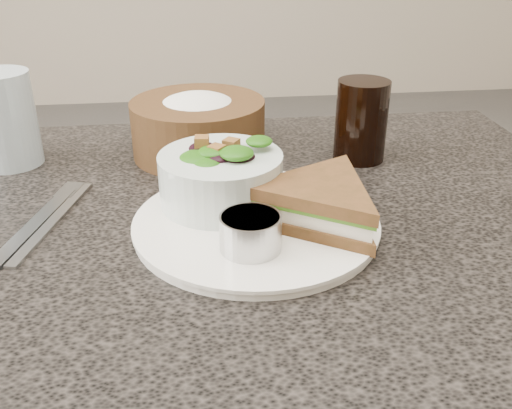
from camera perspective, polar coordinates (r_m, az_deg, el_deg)
The scene contains 10 objects.
dinner_plate at distance 0.62m, azimuth 0.00°, elevation -1.99°, with size 0.26×0.26×0.01m, color white.
sandwich at distance 0.61m, azimuth 6.30°, elevation 0.15°, with size 0.17×0.17×0.05m, color brown, non-canonical shape.
salad_bowl at distance 0.64m, azimuth -3.55°, elevation 3.48°, with size 0.14×0.14×0.08m, color silver, non-canonical shape.
dressing_ramekin at distance 0.56m, azimuth -0.56°, elevation -2.85°, with size 0.06×0.06×0.04m, color #ADAEB0.
orange_wedge at distance 0.66m, azimuth -0.31°, elevation 1.82°, with size 0.07×0.07×0.03m, color #FE5811.
fork at distance 0.67m, azimuth -21.25°, elevation -1.94°, with size 0.02×0.18×0.00m, color gray.
knife at distance 0.68m, azimuth -19.59°, elevation -1.55°, with size 0.01×0.19×0.00m, color #A0A3A6.
bread_basket at distance 0.81m, azimuth -5.82°, elevation 8.58°, with size 0.19×0.19×0.11m, color #4B341A, non-canonical shape.
cola_glass at distance 0.80m, azimuth 10.51°, elevation 8.65°, with size 0.07×0.07×0.12m, color black, non-canonical shape.
water_glass at distance 0.84m, azimuth -23.88°, elevation 7.80°, with size 0.08×0.08×0.13m, color #A6B8C1.
Camera 1 is at (-0.00, -0.57, 1.06)m, focal length 40.00 mm.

